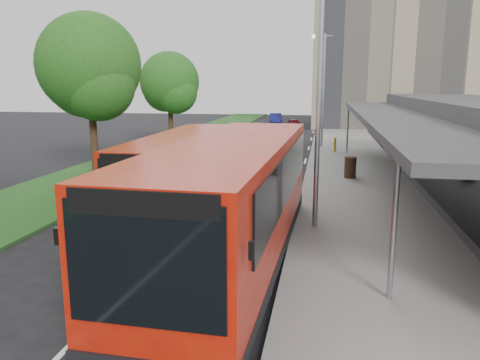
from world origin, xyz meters
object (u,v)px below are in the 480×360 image
Objects in this scene: car_far at (275,119)px; bus_main at (233,201)px; litter_bin at (350,167)px; lamp_post_near at (317,82)px; bus_second at (184,170)px; lamp_post_far at (322,83)px; tree_mid at (90,72)px; bollard at (335,145)px; car_near at (294,124)px; tree_far at (170,86)px.

bus_main is at bearing -94.42° from car_far.
litter_bin is (3.58, 11.49, -1.00)m from bus_main.
lamp_post_near is 0.81× the size of bus_second.
litter_bin is at bearing -86.62° from car_far.
lamp_post_near is 20.00m from lamp_post_far.
car_far is at bearing 80.44° from tree_mid.
car_far is at bearing 102.37° from litter_bin.
bus_main is 20.70m from bollard.
lamp_post_near reaches higher than bus_second.
car_near is at bearing 73.54° from tree_mid.
lamp_post_near is 17.83m from bollard.
lamp_post_near and lamp_post_far have the same top height.
litter_bin reaches higher than car_near.
car_far is (-6.49, 23.28, 0.01)m from bollard.
litter_bin reaches higher than bollard.
car_near is at bearing 99.54° from litter_bin.
bus_main is at bearing -104.96° from car_near.
lamp_post_far is at bearing -95.40° from car_near.
bollard is at bearing -83.41° from car_far.
tree_mid reaches higher than litter_bin.
tree_mid is at bearing 133.70° from bus_main.
tree_mid reaches higher than tree_far.
tree_mid is at bearing -130.68° from lamp_post_far.
car_near is 6.21m from car_far.
litter_bin is at bearing -86.30° from bollard.
bus_second is at bearing -38.34° from tree_mid.
bus_second is 32.88m from car_near.
bus_main is at bearing -94.92° from lamp_post_far.
litter_bin is at bearing -96.76° from car_near.
lamp_post_far reaches higher than tree_mid.
bus_main is 43.88m from car_far.
lamp_post_far is 2.06× the size of car_far.
car_near is at bearing 85.71° from bus_second.
lamp_post_far is 18.80m from bus_second.
bus_second is (-4.95, -17.83, -3.29)m from lamp_post_far.
litter_bin is (1.59, 8.37, -4.05)m from lamp_post_near.
bus_main is at bearing -98.35° from bollard.
lamp_post_near reaches higher than bus_main.
bollard is (3.00, 20.45, -1.03)m from bus_main.
bollard is at bearing -69.29° from lamp_post_far.
bus_second reaches higher than litter_bin.
bollard is at bearing 83.42° from bus_main.
bus_second is at bearing -111.46° from bollard.
lamp_post_far is (0.00, 20.00, 0.00)m from lamp_post_near.
bus_second reaches higher than car_near.
litter_bin is (6.54, 6.21, -0.76)m from bus_second.
litter_bin is at bearing 5.93° from tree_mid.
lamp_post_near is (11.13, -7.05, -0.50)m from tree_mid.
bus_second is 38.45m from car_far.
lamp_post_far reaches higher than car_near.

